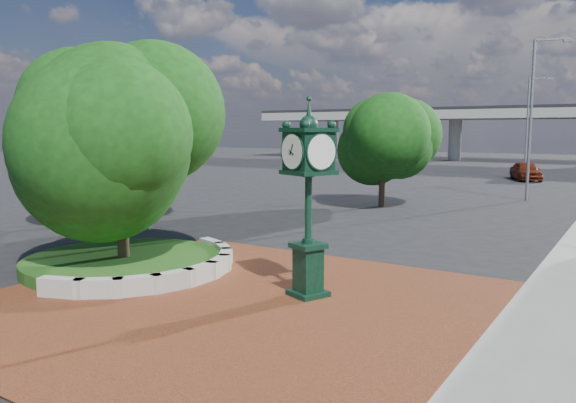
# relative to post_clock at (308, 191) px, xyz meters

# --- Properties ---
(ground) EXTENTS (200.00, 200.00, 0.00)m
(ground) POSITION_rel_post_clock_xyz_m (-1.43, -0.53, -2.81)
(ground) COLOR black
(ground) RESTS_ON ground
(plaza) EXTENTS (12.00, 12.00, 0.04)m
(plaza) POSITION_rel_post_clock_xyz_m (-1.43, -1.53, -2.79)
(plaza) COLOR #602A16
(plaza) RESTS_ON ground
(planter_wall) EXTENTS (2.96, 6.77, 0.54)m
(planter_wall) POSITION_rel_post_clock_xyz_m (-4.14, -0.53, -2.54)
(planter_wall) COLOR #9E9B93
(planter_wall) RESTS_ON ground
(grass_bed) EXTENTS (6.10, 6.10, 0.40)m
(grass_bed) POSITION_rel_post_clock_xyz_m (-6.43, -0.53, -2.61)
(grass_bed) COLOR #1E4513
(grass_bed) RESTS_ON ground
(overpass) EXTENTS (90.00, 12.00, 7.50)m
(overpass) POSITION_rel_post_clock_xyz_m (-1.65, 69.47, 3.73)
(overpass) COLOR #9E9B93
(overpass) RESTS_ON ground
(tree_planter) EXTENTS (5.20, 5.20, 6.33)m
(tree_planter) POSITION_rel_post_clock_xyz_m (-6.43, -0.53, 0.92)
(tree_planter) COLOR #38281C
(tree_planter) RESTS_ON ground
(tree_northwest) EXTENTS (5.60, 5.60, 6.93)m
(tree_northwest) POSITION_rel_post_clock_xyz_m (-14.43, 4.47, 1.32)
(tree_northwest) COLOR #38281C
(tree_northwest) RESTS_ON ground
(tree_street) EXTENTS (4.40, 4.40, 5.45)m
(tree_street) POSITION_rel_post_clock_xyz_m (-5.43, 17.47, 0.43)
(tree_street) COLOR #38281C
(tree_street) RESTS_ON ground
(post_clock) EXTENTS (1.32, 1.32, 5.11)m
(post_clock) POSITION_rel_post_clock_xyz_m (0.00, 0.00, 0.00)
(post_clock) COLOR black
(post_clock) RESTS_ON ground
(parked_car) EXTENTS (3.70, 5.23, 1.65)m
(parked_car) POSITION_rel_post_clock_xyz_m (-1.61, 39.97, -1.98)
(parked_car) COLOR #581C0C
(parked_car) RESTS_ON ground
(street_lamp_near) EXTENTS (2.13, 0.87, 9.80)m
(street_lamp_near) POSITION_rel_post_clock_xyz_m (1.30, 24.95, 2.94)
(street_lamp_near) COLOR slate
(street_lamp_near) RESTS_ON ground
(street_lamp_far) EXTENTS (1.97, 0.74, 8.97)m
(street_lamp_far) POSITION_rel_post_clock_xyz_m (-1.80, 41.81, 2.45)
(street_lamp_far) COLOR slate
(street_lamp_far) RESTS_ON ground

